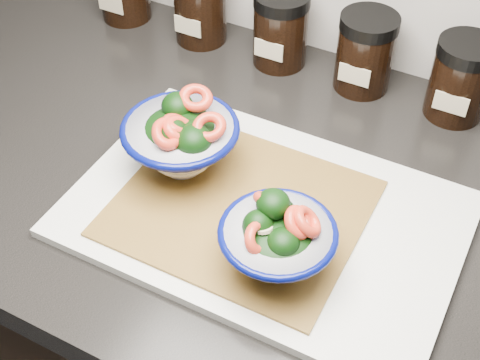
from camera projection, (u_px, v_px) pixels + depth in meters
The scene contains 9 objects.
countertop at pixel (248, 185), 0.86m from camera, with size 3.50×0.60×0.04m, color black.
cutting_board at pixel (265, 215), 0.78m from camera, with size 0.45×0.30×0.01m, color silver.
bamboo_mat at pixel (240, 208), 0.78m from camera, with size 0.28×0.24×0.00m, color olive.
bowl_left at pixel (181, 139), 0.80m from camera, with size 0.14×0.14×0.10m.
bowl_right at pixel (277, 240), 0.69m from camera, with size 0.13×0.13×0.09m.
spice_jar_b at pixel (200, 6), 1.02m from camera, with size 0.08×0.08×0.11m.
spice_jar_c at pixel (281, 29), 0.98m from camera, with size 0.08×0.08×0.11m.
spice_jar_d at pixel (365, 52), 0.93m from camera, with size 0.08×0.08×0.11m.
spice_jar_e at pixel (461, 79), 0.89m from camera, with size 0.08×0.08×0.11m.
Camera 1 is at (0.27, 0.91, 1.49)m, focal length 50.00 mm.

